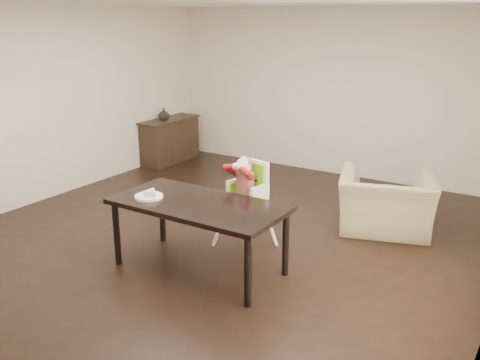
% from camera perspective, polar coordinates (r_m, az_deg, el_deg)
% --- Properties ---
extents(ground, '(7.00, 7.00, 0.00)m').
position_cam_1_polar(ground, '(6.34, -2.85, -6.81)').
color(ground, black).
rests_on(ground, ground).
extents(room_walls, '(6.02, 7.02, 2.71)m').
position_cam_1_polar(room_walls, '(5.83, -3.13, 10.06)').
color(room_walls, beige).
rests_on(room_walls, ground).
extents(dining_table, '(1.80, 0.90, 0.75)m').
position_cam_1_polar(dining_table, '(5.50, -4.43, -3.17)').
color(dining_table, black).
rests_on(dining_table, ground).
extents(high_chair, '(0.53, 0.53, 1.06)m').
position_cam_1_polar(high_chair, '(6.04, 0.70, -0.41)').
color(high_chair, white).
rests_on(high_chair, ground).
extents(plate, '(0.32, 0.32, 0.09)m').
position_cam_1_polar(plate, '(5.65, -9.63, -1.61)').
color(plate, white).
rests_on(plate, dining_table).
extents(armchair, '(1.30, 1.05, 0.99)m').
position_cam_1_polar(armchair, '(6.77, 15.41, -1.36)').
color(armchair, '#9C8B63').
rests_on(armchair, ground).
extents(sideboard, '(0.44, 1.26, 0.79)m').
position_cam_1_polar(sideboard, '(9.79, -7.47, 4.23)').
color(sideboard, black).
rests_on(sideboard, ground).
extents(vase, '(0.26, 0.26, 0.20)m').
position_cam_1_polar(vase, '(9.59, -8.13, 6.95)').
color(vase, '#99999E').
rests_on(vase, sideboard).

